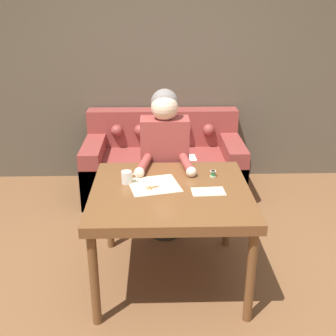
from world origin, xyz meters
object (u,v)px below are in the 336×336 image
couch (163,165)px  thread_spool (213,174)px  scissors (155,187)px  person (165,164)px  mug (127,177)px  dining_table (171,199)px

couch → thread_spool: size_ratio=36.76×
scissors → couch: bearing=86.9°
person → mug: (-0.28, -0.53, 0.11)m
person → thread_spool: person is taller
person → mug: size_ratio=11.64×
dining_table → thread_spool: 0.41m
person → thread_spool: (0.35, -0.42, 0.09)m
couch → scissors: bearing=-93.1°
dining_table → couch: couch is taller
dining_table → thread_spool: thread_spool is taller
dining_table → couch: 1.63m
thread_spool → person: bearing=129.7°
couch → scissors: (-0.08, -1.54, 0.45)m
dining_table → person: 0.65m
dining_table → mug: (-0.31, 0.12, 0.12)m
dining_table → couch: bearing=90.9°
dining_table → couch: (-0.02, 1.58, -0.37)m
dining_table → person: person is taller
scissors → thread_spool: thread_spool is taller
mug → thread_spool: (0.64, 0.10, -0.02)m
thread_spool → scissors: bearing=-156.9°
scissors → mug: 0.22m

